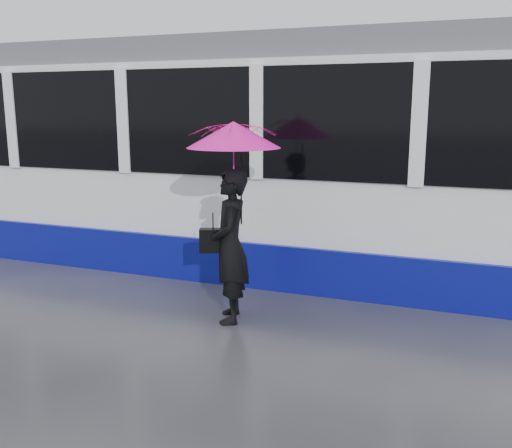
% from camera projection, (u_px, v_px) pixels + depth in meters
% --- Properties ---
extents(ground, '(90.00, 90.00, 0.00)m').
position_uv_depth(ground, '(200.00, 318.00, 6.61)').
color(ground, '#2C2C31').
rests_on(ground, ground).
extents(rails, '(34.00, 1.51, 0.02)m').
position_uv_depth(rails, '(272.00, 263.00, 8.89)').
color(rails, '#3F3D38').
rests_on(rails, ground).
extents(tram, '(26.00, 2.56, 3.35)m').
position_uv_depth(tram, '(92.00, 152.00, 9.72)').
color(tram, white).
rests_on(tram, ground).
extents(woman, '(0.63, 0.75, 1.74)m').
position_uv_depth(woman, '(230.00, 246.00, 6.38)').
color(woman, black).
rests_on(woman, ground).
extents(umbrella, '(1.33, 1.33, 1.18)m').
position_uv_depth(umbrella, '(234.00, 153.00, 6.15)').
color(umbrella, '#EE1497').
rests_on(umbrella, ground).
extents(handbag, '(0.34, 0.24, 0.45)m').
position_uv_depth(handbag, '(213.00, 240.00, 6.47)').
color(handbag, black).
rests_on(handbag, ground).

